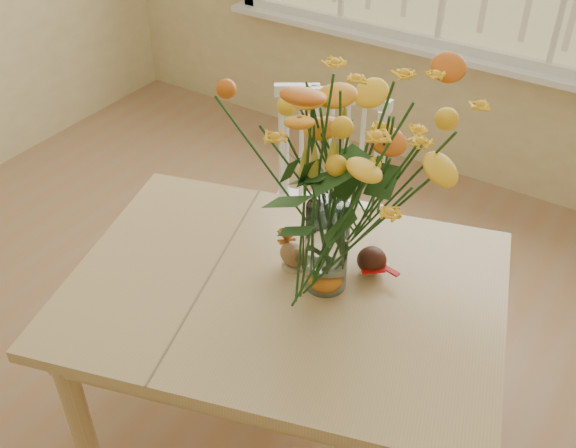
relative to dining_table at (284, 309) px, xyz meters
The scene contains 6 objects.
dining_table is the anchor object (origin of this frame).
windsor_chair 0.67m from the dining_table, 110.27° to the left, with size 0.52×0.51×0.93m.
flower_vase 0.53m from the dining_table, 39.07° to the left, with size 0.59×0.59×0.70m.
pumpkin 0.18m from the dining_table, 29.31° to the left, with size 0.10×0.10×0.08m, color #CF6218.
turkey_figurine 0.17m from the dining_table, 105.98° to the left, with size 0.10×0.08×0.12m.
dark_gourd 0.30m from the dining_table, 47.40° to the left, with size 0.13×0.09×0.08m.
Camera 1 is at (1.12, -0.90, 2.03)m, focal length 42.00 mm.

